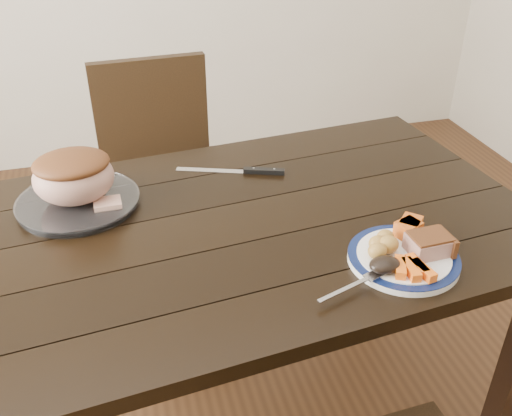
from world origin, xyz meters
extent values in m
cube|color=black|center=(0.00, 0.00, 0.73)|extent=(1.68, 1.06, 0.04)
cube|color=black|center=(0.68, 0.44, 0.35)|extent=(0.07, 0.07, 0.71)
cube|color=black|center=(-0.08, 0.65, 0.45)|extent=(0.44, 0.44, 0.04)
cube|color=black|center=(-0.09, 0.85, 0.70)|extent=(0.42, 0.06, 0.46)
cube|color=black|center=(0.09, 0.84, 0.21)|extent=(0.04, 0.04, 0.43)
cube|color=black|center=(0.11, 0.48, 0.21)|extent=(0.04, 0.04, 0.43)
cube|color=black|center=(-0.27, 0.82, 0.21)|extent=(0.04, 0.04, 0.43)
cube|color=black|center=(-0.25, 0.46, 0.21)|extent=(0.04, 0.04, 0.43)
cylinder|color=white|center=(0.37, -0.25, 0.76)|extent=(0.25, 0.25, 0.02)
torus|color=#0C1840|center=(0.37, -0.25, 0.77)|extent=(0.25, 0.25, 0.02)
cylinder|color=white|center=(-0.35, 0.19, 0.76)|extent=(0.31, 0.31, 0.02)
cube|color=tan|center=(0.42, -0.26, 0.79)|extent=(0.09, 0.08, 0.04)
ellipsoid|color=gold|center=(0.30, -0.25, 0.79)|extent=(0.04, 0.04, 0.04)
ellipsoid|color=gold|center=(0.34, -0.20, 0.79)|extent=(0.04, 0.04, 0.04)
ellipsoid|color=gold|center=(0.31, -0.22, 0.79)|extent=(0.04, 0.04, 0.04)
ellipsoid|color=gold|center=(0.33, -0.24, 0.79)|extent=(0.05, 0.04, 0.04)
cube|color=orange|center=(0.37, -0.31, 0.78)|extent=(0.03, 0.07, 0.02)
cube|color=orange|center=(0.37, -0.33, 0.78)|extent=(0.03, 0.07, 0.02)
cube|color=orange|center=(0.33, -0.31, 0.78)|extent=(0.05, 0.07, 0.02)
cube|color=orange|center=(0.35, -0.32, 0.78)|extent=(0.03, 0.07, 0.02)
cube|color=orange|center=(0.41, -0.19, 0.79)|extent=(0.07, 0.06, 0.04)
cube|color=orange|center=(0.42, -0.18, 0.79)|extent=(0.07, 0.07, 0.04)
ellipsoid|color=black|center=(0.29, -0.30, 0.79)|extent=(0.07, 0.05, 0.03)
cube|color=silver|center=(0.19, -0.33, 0.77)|extent=(0.14, 0.05, 0.00)
cube|color=silver|center=(0.27, -0.31, 0.77)|extent=(0.05, 0.04, 0.00)
ellipsoid|color=tan|center=(-0.35, 0.19, 0.83)|extent=(0.21, 0.18, 0.14)
cube|color=tan|center=(-0.27, 0.14, 0.78)|extent=(0.07, 0.06, 0.02)
cube|color=silver|center=(0.02, 0.29, 0.75)|extent=(0.20, 0.09, 0.00)
cube|color=black|center=(0.17, 0.24, 0.76)|extent=(0.12, 0.06, 0.01)
camera|label=1|loc=(-0.23, -1.17, 1.54)|focal=40.00mm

